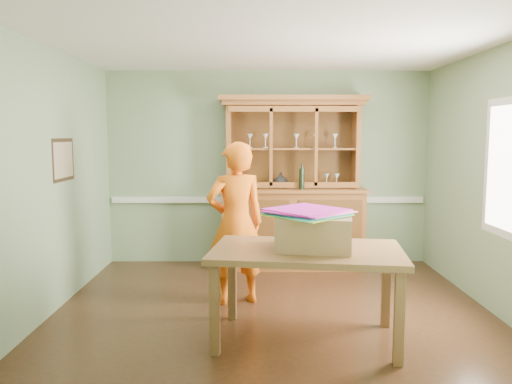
{
  "coord_description": "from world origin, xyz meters",
  "views": [
    {
      "loc": [
        -0.19,
        -5.04,
        1.81
      ],
      "look_at": [
        -0.17,
        0.4,
        1.19
      ],
      "focal_mm": 35.0,
      "sensor_mm": 36.0,
      "label": 1
    }
  ],
  "objects_px": {
    "china_hutch": "(292,208)",
    "cardboard_box": "(314,232)",
    "dining_table": "(307,260)",
    "person": "(236,223)"
  },
  "relations": [
    {
      "from": "china_hutch",
      "to": "cardboard_box",
      "type": "bearing_deg",
      "value": -89.98
    },
    {
      "from": "dining_table",
      "to": "china_hutch",
      "type": "bearing_deg",
      "value": 96.26
    },
    {
      "from": "dining_table",
      "to": "cardboard_box",
      "type": "height_order",
      "value": "cardboard_box"
    },
    {
      "from": "china_hutch",
      "to": "dining_table",
      "type": "relative_size",
      "value": 1.32
    },
    {
      "from": "dining_table",
      "to": "person",
      "type": "xyz_separation_m",
      "value": [
        -0.66,
        1.01,
        0.14
      ]
    },
    {
      "from": "china_hutch",
      "to": "person",
      "type": "bearing_deg",
      "value": -115.67
    },
    {
      "from": "dining_table",
      "to": "cardboard_box",
      "type": "relative_size",
      "value": 2.79
    },
    {
      "from": "dining_table",
      "to": "cardboard_box",
      "type": "bearing_deg",
      "value": 3.05
    },
    {
      "from": "dining_table",
      "to": "cardboard_box",
      "type": "xyz_separation_m",
      "value": [
        0.06,
        -0.01,
        0.24
      ]
    },
    {
      "from": "china_hutch",
      "to": "dining_table",
      "type": "distance_m",
      "value": 2.51
    }
  ]
}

